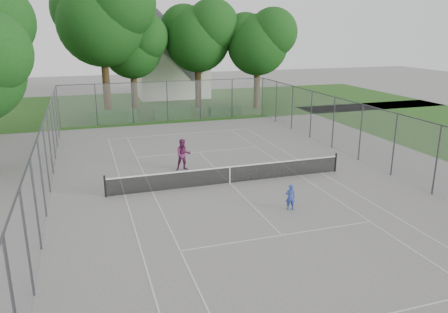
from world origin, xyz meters
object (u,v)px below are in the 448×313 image
object	(u,v)px
woman_player	(183,155)
house	(171,63)
tennis_net	(230,174)
girl_player	(290,197)

from	to	relation	value
woman_player	house	bearing A→B (deg)	82.19
tennis_net	girl_player	size ratio (longest dim) A/B	10.70
woman_player	tennis_net	bearing A→B (deg)	-56.40
girl_player	tennis_net	bearing A→B (deg)	-56.94
tennis_net	woman_player	bearing A→B (deg)	121.12
house	woman_player	distance (m)	28.89
girl_player	house	bearing A→B (deg)	-79.38
house	girl_player	distance (m)	35.63
girl_player	woman_player	xyz separation A→B (m)	(-3.28, 7.16, 0.31)
tennis_net	woman_player	world-z (taller)	woman_player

